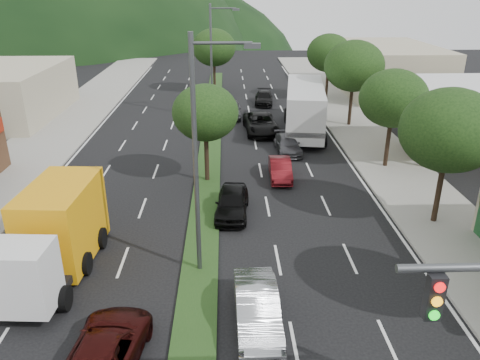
{
  "coord_description": "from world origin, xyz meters",
  "views": [
    {
      "loc": [
        1.21,
        -9.33,
        11.58
      ],
      "look_at": [
        1.91,
        12.91,
        2.19
      ],
      "focal_mm": 35.0,
      "sensor_mm": 36.0,
      "label": 1
    }
  ],
  "objects_px": {
    "tree_med_far": "(214,47)",
    "car_queue_e": "(231,109)",
    "car_queue_f": "(264,98)",
    "tree_r_e": "(329,53)",
    "car_queue_d": "(261,124)",
    "tree_r_d": "(354,66)",
    "tree_r_c": "(393,98)",
    "box_truck": "(55,235)",
    "car_queue_b": "(288,144)",
    "streetlight_near": "(200,149)",
    "car_queue_a": "(232,202)",
    "sedan_silver": "(257,308)",
    "motorhome": "(305,108)",
    "suv_maroon": "(105,351)",
    "car_queue_c": "(280,169)",
    "streetlight_mid": "(214,57)",
    "tree_r_b": "(450,130)",
    "tree_med_near": "(205,113)"
  },
  "relations": [
    {
      "from": "tree_r_d",
      "to": "car_queue_c",
      "type": "distance_m",
      "value": 14.54
    },
    {
      "from": "motorhome",
      "to": "tree_r_c",
      "type": "bearing_deg",
      "value": -54.04
    },
    {
      "from": "suv_maroon",
      "to": "car_queue_b",
      "type": "distance_m",
      "value": 22.48
    },
    {
      "from": "tree_r_c",
      "to": "tree_med_far",
      "type": "relative_size",
      "value": 0.93
    },
    {
      "from": "sedan_silver",
      "to": "tree_r_e",
      "type": "bearing_deg",
      "value": 73.34
    },
    {
      "from": "car_queue_b",
      "to": "sedan_silver",
      "type": "bearing_deg",
      "value": -103.33
    },
    {
      "from": "car_queue_b",
      "to": "tree_r_c",
      "type": "bearing_deg",
      "value": -30.72
    },
    {
      "from": "car_queue_d",
      "to": "sedan_silver",
      "type": "bearing_deg",
      "value": -98.17
    },
    {
      "from": "tree_r_e",
      "to": "streetlight_mid",
      "type": "xyz_separation_m",
      "value": [
        -11.79,
        -7.0,
        0.69
      ]
    },
    {
      "from": "tree_r_e",
      "to": "car_queue_c",
      "type": "bearing_deg",
      "value": -108.7
    },
    {
      "from": "car_queue_d",
      "to": "motorhome",
      "type": "relative_size",
      "value": 0.52
    },
    {
      "from": "tree_r_d",
      "to": "car_queue_d",
      "type": "height_order",
      "value": "tree_r_d"
    },
    {
      "from": "car_queue_d",
      "to": "car_queue_e",
      "type": "bearing_deg",
      "value": 111.72
    },
    {
      "from": "tree_med_far",
      "to": "box_truck",
      "type": "height_order",
      "value": "tree_med_far"
    },
    {
      "from": "tree_r_d",
      "to": "streetlight_near",
      "type": "distance_m",
      "value": 24.97
    },
    {
      "from": "tree_r_e",
      "to": "car_queue_d",
      "type": "distance_m",
      "value": 14.7
    },
    {
      "from": "tree_med_far",
      "to": "car_queue_d",
      "type": "distance_m",
      "value": 16.77
    },
    {
      "from": "streetlight_near",
      "to": "car_queue_e",
      "type": "height_order",
      "value": "streetlight_near"
    },
    {
      "from": "tree_r_c",
      "to": "box_truck",
      "type": "height_order",
      "value": "tree_r_c"
    },
    {
      "from": "car_queue_d",
      "to": "car_queue_a",
      "type": "bearing_deg",
      "value": -103.63
    },
    {
      "from": "streetlight_near",
      "to": "car_queue_c",
      "type": "xyz_separation_m",
      "value": [
        4.45,
        10.3,
        -4.95
      ]
    },
    {
      "from": "streetlight_near",
      "to": "car_queue_a",
      "type": "relative_size",
      "value": 2.37
    },
    {
      "from": "car_queue_e",
      "to": "box_truck",
      "type": "height_order",
      "value": "box_truck"
    },
    {
      "from": "suv_maroon",
      "to": "car_queue_d",
      "type": "xyz_separation_m",
      "value": [
        6.88,
        25.81,
        0.1
      ]
    },
    {
      "from": "box_truck",
      "to": "streetlight_near",
      "type": "bearing_deg",
      "value": -179.39
    },
    {
      "from": "streetlight_near",
      "to": "sedan_silver",
      "type": "height_order",
      "value": "streetlight_near"
    },
    {
      "from": "car_queue_c",
      "to": "motorhome",
      "type": "xyz_separation_m",
      "value": [
        3.04,
        9.8,
        1.47
      ]
    },
    {
      "from": "streetlight_mid",
      "to": "tree_med_near",
      "type": "bearing_deg",
      "value": -90.78
    },
    {
      "from": "tree_r_b",
      "to": "car_queue_d",
      "type": "xyz_separation_m",
      "value": [
        -7.88,
        16.3,
        -4.27
      ]
    },
    {
      "from": "tree_r_d",
      "to": "sedan_silver",
      "type": "height_order",
      "value": "tree_r_d"
    },
    {
      "from": "streetlight_mid",
      "to": "car_queue_c",
      "type": "height_order",
      "value": "streetlight_mid"
    },
    {
      "from": "tree_med_far",
      "to": "streetlight_near",
      "type": "bearing_deg",
      "value": -89.67
    },
    {
      "from": "tree_r_d",
      "to": "car_queue_e",
      "type": "xyz_separation_m",
      "value": [
        -10.26,
        3.3,
        -4.43
      ]
    },
    {
      "from": "car_queue_e",
      "to": "tree_r_d",
      "type": "bearing_deg",
      "value": -18.47
    },
    {
      "from": "tree_med_far",
      "to": "car_queue_e",
      "type": "xyz_separation_m",
      "value": [
        1.74,
        -10.7,
        -4.26
      ]
    },
    {
      "from": "tree_r_b",
      "to": "tree_r_c",
      "type": "height_order",
      "value": "tree_r_b"
    },
    {
      "from": "car_queue_c",
      "to": "car_queue_e",
      "type": "relative_size",
      "value": 0.87
    },
    {
      "from": "car_queue_d",
      "to": "streetlight_near",
      "type": "bearing_deg",
      "value": -104.64
    },
    {
      "from": "car_queue_d",
      "to": "motorhome",
      "type": "height_order",
      "value": "motorhome"
    },
    {
      "from": "sedan_silver",
      "to": "motorhome",
      "type": "xyz_separation_m",
      "value": [
        5.43,
        23.68,
        1.37
      ]
    },
    {
      "from": "tree_r_d",
      "to": "car_queue_c",
      "type": "relative_size",
      "value": 1.88
    },
    {
      "from": "car_queue_b",
      "to": "car_queue_f",
      "type": "distance_m",
      "value": 15.01
    },
    {
      "from": "tree_r_d",
      "to": "car_queue_f",
      "type": "relative_size",
      "value": 1.63
    },
    {
      "from": "streetlight_near",
      "to": "suv_maroon",
      "type": "xyz_separation_m",
      "value": [
        -2.97,
        -5.5,
        -4.91
      ]
    },
    {
      "from": "car_queue_f",
      "to": "tree_med_far",
      "type": "bearing_deg",
      "value": 137.34
    },
    {
      "from": "car_queue_a",
      "to": "sedan_silver",
      "type": "bearing_deg",
      "value": -80.24
    },
    {
      "from": "car_queue_c",
      "to": "motorhome",
      "type": "bearing_deg",
      "value": 74.54
    },
    {
      "from": "sedan_silver",
      "to": "car_queue_d",
      "type": "xyz_separation_m",
      "value": [
        1.85,
        23.88,
        0.04
      ]
    },
    {
      "from": "motorhome",
      "to": "car_queue_c",
      "type": "bearing_deg",
      "value": -99.26
    },
    {
      "from": "tree_r_d",
      "to": "tree_r_e",
      "type": "distance_m",
      "value": 10.0
    }
  ]
}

